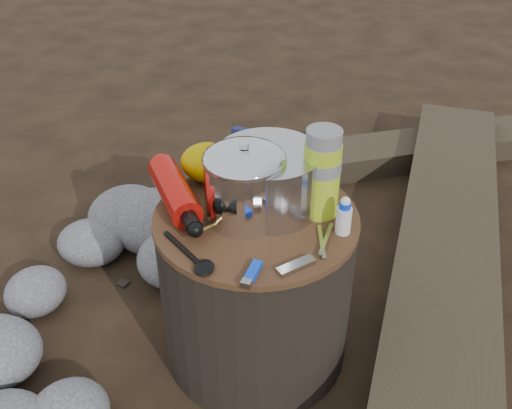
% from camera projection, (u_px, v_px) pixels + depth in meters
% --- Properties ---
extents(ground, '(60.00, 60.00, 0.00)m').
position_uv_depth(ground, '(256.00, 347.00, 1.67)').
color(ground, black).
rests_on(ground, ground).
extents(stump, '(0.48, 0.48, 0.45)m').
position_uv_depth(stump, '(256.00, 287.00, 1.54)').
color(stump, black).
rests_on(stump, ground).
extents(rock_ring, '(0.44, 0.96, 0.19)m').
position_uv_depth(rock_ring, '(93.00, 293.00, 1.71)').
color(rock_ring, slate).
rests_on(rock_ring, ground).
extents(log_main, '(0.51, 1.78, 0.15)m').
position_uv_depth(log_main, '(446.00, 241.00, 1.94)').
color(log_main, '#362C20').
rests_on(log_main, ground).
extents(log_small, '(1.12, 0.66, 0.09)m').
position_uv_depth(log_small, '(415.00, 150.00, 2.49)').
color(log_small, '#362C20').
rests_on(log_small, ground).
extents(foil_windscreen, '(0.25, 0.25, 0.15)m').
position_uv_depth(foil_windscreen, '(269.00, 180.00, 1.41)').
color(foil_windscreen, '#BABAC1').
rests_on(foil_windscreen, stump).
extents(camping_pot, '(0.19, 0.19, 0.19)m').
position_uv_depth(camping_pot, '(245.00, 183.00, 1.36)').
color(camping_pot, silver).
rests_on(camping_pot, stump).
extents(fuel_bottle, '(0.22, 0.30, 0.07)m').
position_uv_depth(fuel_bottle, '(175.00, 191.00, 1.44)').
color(fuel_bottle, red).
rests_on(fuel_bottle, stump).
extents(thermos, '(0.09, 0.09, 0.21)m').
position_uv_depth(thermos, '(322.00, 173.00, 1.37)').
color(thermos, '#ADD321').
rests_on(thermos, stump).
extents(travel_mug, '(0.08, 0.08, 0.11)m').
position_uv_depth(travel_mug, '(301.00, 160.00, 1.52)').
color(travel_mug, black).
rests_on(travel_mug, stump).
extents(stuff_sack, '(0.15, 0.12, 0.10)m').
position_uv_depth(stuff_sack, '(209.00, 163.00, 1.52)').
color(stuff_sack, '#E1B700').
rests_on(stuff_sack, stump).
extents(food_pouch, '(0.11, 0.05, 0.14)m').
position_uv_depth(food_pouch, '(252.00, 156.00, 1.51)').
color(food_pouch, '#12174B').
rests_on(food_pouch, stump).
extents(lighter, '(0.03, 0.08, 0.01)m').
position_uv_depth(lighter, '(253.00, 271.00, 1.24)').
color(lighter, '#0B3DED').
rests_on(lighter, stump).
extents(multitool, '(0.08, 0.08, 0.01)m').
position_uv_depth(multitool, '(296.00, 266.00, 1.26)').
color(multitool, '#A6A6AB').
rests_on(multitool, stump).
extents(pot_grabber, '(0.03, 0.12, 0.01)m').
position_uv_depth(pot_grabber, '(322.00, 241.00, 1.33)').
color(pot_grabber, '#A6A6AB').
rests_on(pot_grabber, stump).
extents(spork, '(0.15, 0.14, 0.01)m').
position_uv_depth(spork, '(184.00, 249.00, 1.30)').
color(spork, black).
rests_on(spork, stump).
extents(squeeze_bottle, '(0.04, 0.04, 0.08)m').
position_uv_depth(squeeze_bottle, '(344.00, 217.00, 1.34)').
color(squeeze_bottle, white).
rests_on(squeeze_bottle, stump).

